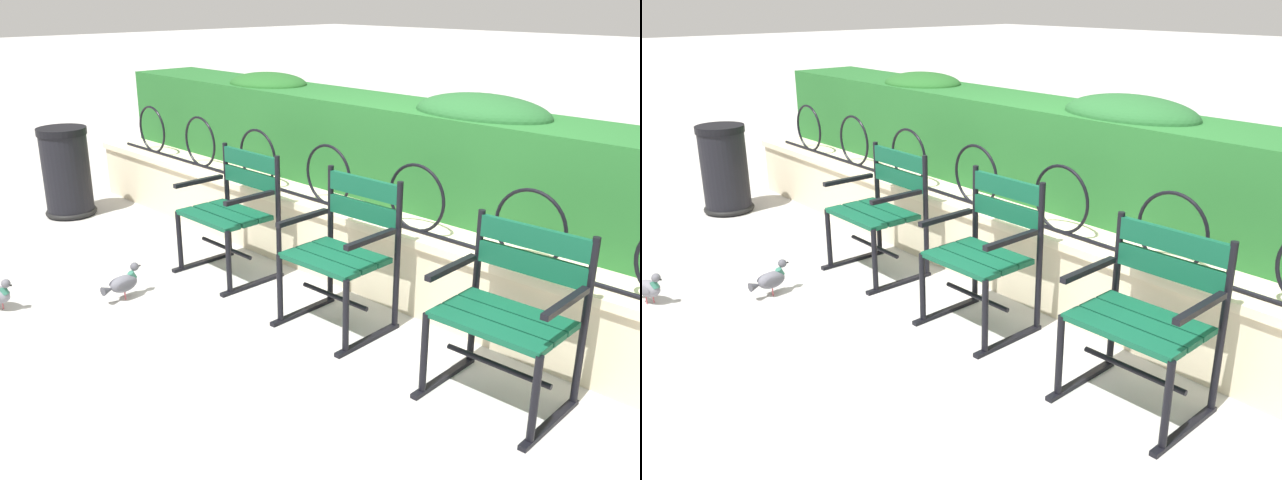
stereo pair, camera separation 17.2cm
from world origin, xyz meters
The scene contains 9 objects.
ground_plane centered at (0.00, 0.00, 0.00)m, with size 60.00×60.00×0.00m, color #B7B5AF.
stone_wall centered at (0.00, 0.73, 0.26)m, with size 7.07×0.41×0.51m.
iron_arch_fence centered at (-0.15, 0.65, 0.69)m, with size 6.54×0.02×0.42m.
hedge_row centered at (0.01, 1.22, 0.86)m, with size 6.93×0.64×0.77m.
park_chair_left centered at (-1.04, 0.22, 0.46)m, with size 0.62×0.52×0.86m.
park_chair_centre centered at (0.05, 0.20, 0.47)m, with size 0.58×0.54×0.89m.
park_chair_right centered at (1.14, 0.20, 0.46)m, with size 0.64×0.54×0.86m.
pigeon_far_side centered at (-1.16, -0.58, 0.11)m, with size 0.12×0.29×0.22m.
trash_bin centered at (-3.12, -0.04, 0.37)m, with size 0.44×0.44×0.78m.
Camera 1 is at (2.61, -2.45, 1.86)m, focal length 38.27 mm.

